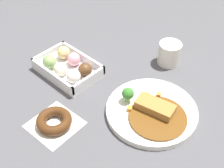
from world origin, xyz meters
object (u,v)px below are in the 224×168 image
object	(u,v)px
coffee_mug	(169,53)
donut_box	(68,67)
chocolate_ring_donut	(54,121)
curry_plate	(151,111)

from	to	relation	value
coffee_mug	donut_box	bearing A→B (deg)	-127.75
donut_box	chocolate_ring_donut	world-z (taller)	donut_box
donut_box	curry_plate	bearing A→B (deg)	7.48
curry_plate	coffee_mug	size ratio (longest dim) A/B	3.37
chocolate_ring_donut	coffee_mug	size ratio (longest dim) A/B	1.72
chocolate_ring_donut	coffee_mug	world-z (taller)	coffee_mug
donut_box	chocolate_ring_donut	distance (m)	0.23
chocolate_ring_donut	coffee_mug	xyz separation A→B (m)	(0.07, 0.45, 0.02)
chocolate_ring_donut	donut_box	bearing A→B (deg)	129.41
curry_plate	donut_box	bearing A→B (deg)	-172.52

